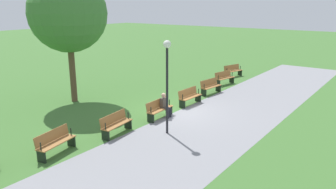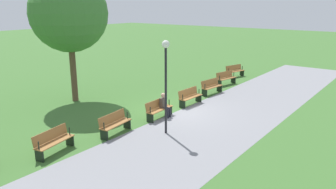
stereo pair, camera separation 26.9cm
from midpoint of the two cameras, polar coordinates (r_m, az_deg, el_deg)
ground_plane at (r=17.13m, az=1.94°, el=-2.88°), size 120.00×120.00×0.00m
path_paving at (r=15.91m, az=9.27°, el=-4.54°), size 33.85×4.88×0.01m
bench_0 at (r=25.63m, az=11.79°, el=4.06°), size 1.72×0.90×0.89m
bench_1 at (r=23.02m, az=10.32°, el=2.86°), size 1.72×0.79×0.89m
bench_2 at (r=20.50m, az=7.90°, el=1.42°), size 1.70×0.66×0.89m
bench_3 at (r=18.13m, az=4.22°, el=-0.33°), size 1.67×0.54×0.89m
bench_4 at (r=16.00m, az=-1.16°, el=-2.45°), size 1.67×0.54×0.89m
bench_5 at (r=14.23m, az=-8.71°, el=-4.95°), size 1.70×0.66×0.89m
bench_6 at (r=12.99m, az=-18.69°, el=-7.66°), size 1.72×0.79×0.89m
person_seated at (r=16.10m, az=-0.15°, el=-1.71°), size 0.33×0.53×1.20m
tree_0 at (r=18.94m, az=-16.42°, el=13.32°), size 4.20×4.20×7.00m
lamp_post at (r=13.49m, az=0.18°, el=4.29°), size 0.32×0.32×3.98m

